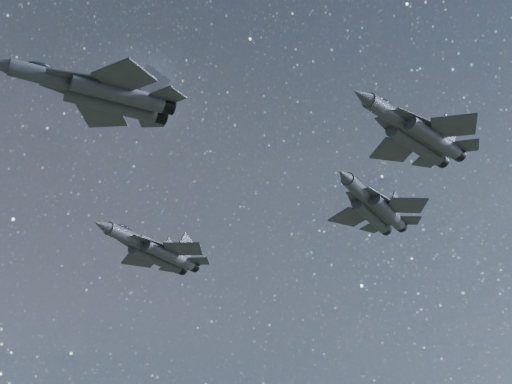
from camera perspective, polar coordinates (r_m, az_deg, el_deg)
jet_lead at (r=61.69m, az=-12.38°, el=7.79°), size 16.68×11.41×4.19m
jet_left at (r=90.47m, az=-8.09°, el=-4.69°), size 18.46×12.46×4.65m
jet_right at (r=67.84m, az=12.71°, el=4.59°), size 16.59×11.62×4.18m
jet_slot at (r=82.23m, az=9.44°, el=-1.20°), size 17.24×11.46×4.38m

